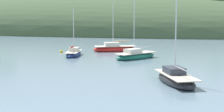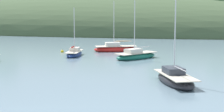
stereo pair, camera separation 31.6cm
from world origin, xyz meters
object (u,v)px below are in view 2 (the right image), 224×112
object	(u,v)px
sailboat_red_portside	(74,53)
mooring_buoy_outer	(62,51)
sailboat_teal_outer	(175,79)
sailboat_orange_cutter	(136,56)
sailboat_grey_yawl	(116,49)

from	to	relation	value
sailboat_red_portside	mooring_buoy_outer	world-z (taller)	sailboat_red_portside
sailboat_teal_outer	sailboat_red_portside	world-z (taller)	sailboat_teal_outer
sailboat_orange_cutter	mooring_buoy_outer	world-z (taller)	sailboat_orange_cutter
sailboat_red_portside	mooring_buoy_outer	xyz separation A→B (m)	(-3.01, 3.09, -0.21)
sailboat_red_portside	mooring_buoy_outer	bearing A→B (deg)	134.26
sailboat_orange_cutter	sailboat_grey_yawl	xyz separation A→B (m)	(-4.31, 6.85, 0.02)
sailboat_teal_outer	mooring_buoy_outer	xyz separation A→B (m)	(-17.10, 17.07, -0.26)
sailboat_grey_yawl	sailboat_teal_outer	bearing A→B (deg)	-63.32
sailboat_orange_cutter	mooring_buoy_outer	size ratio (longest dim) A/B	13.38
sailboat_grey_yawl	mooring_buoy_outer	world-z (taller)	sailboat_grey_yawl
sailboat_orange_cutter	mooring_buoy_outer	xyz separation A→B (m)	(-11.22, 3.63, -0.25)
sailboat_teal_outer	sailboat_red_portside	size ratio (longest dim) A/B	1.37
sailboat_teal_outer	sailboat_grey_yawl	bearing A→B (deg)	116.68
sailboat_red_portside	sailboat_orange_cutter	bearing A→B (deg)	-3.74
sailboat_grey_yawl	mooring_buoy_outer	bearing A→B (deg)	-154.99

